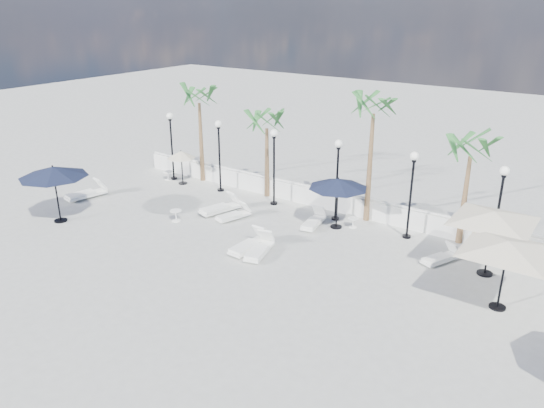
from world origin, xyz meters
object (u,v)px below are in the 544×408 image
Objects in this scene: lounger_4 at (249,244)px; parasol_cream_sq_a at (509,241)px; lounger_3 at (314,221)px; lounger_5 at (260,249)px; lounger_2 at (234,215)px; lounger_1 at (220,207)px; parasol_navy_left at (53,172)px; parasol_cream_sq_b at (495,211)px; lounger_0 at (86,193)px; lounger_6 at (440,257)px; parasol_cream_small at (181,155)px; parasol_navy_mid at (338,184)px.

lounger_4 is 9.79m from parasol_cream_sq_a.
lounger_5 reaches higher than lounger_3.
lounger_1 is at bearing -179.48° from lounger_2.
lounger_2 is at bearing 36.76° from parasol_navy_left.
parasol_cream_sq_b reaches higher than parasol_navy_left.
lounger_6 is at bearing 21.54° from lounger_0.
lounger_1 is 5.16m from parasol_cream_small.
lounger_0 is at bearing -170.01° from parasol_cream_sq_b.
lounger_6 is 5.37m from parasol_navy_mid.
lounger_0 is 19.58m from parasol_cream_sq_b.
lounger_3 is at bearing -153.49° from parasol_navy_mid.
parasol_cream_sq_b reaches higher than lounger_1.
lounger_4 is 0.66× the size of parasol_navy_left.
lounger_3 is 1.09× the size of lounger_6.
lounger_2 is 12.30m from parasol_cream_sq_a.
lounger_6 is (6.80, 3.44, -0.04)m from lounger_4.
parasol_navy_left is at bearing -120.95° from lounger_1.
lounger_4 is (-0.89, -3.67, 0.02)m from lounger_3.
parasol_navy_left reaches higher than lounger_3.
lounger_3 is at bearing -158.77° from lounger_6.
lounger_2 reaches higher than lounger_6.
parasol_cream_small reaches higher than lounger_1.
parasol_cream_sq_b is at bearing 20.59° from lounger_0.
lounger_5 is (11.25, -0.15, -0.02)m from lounger_0.
parasol_navy_left is at bearing -48.19° from lounger_0.
parasol_navy_mid is at bearing 28.65° from lounger_0.
lounger_3 is at bearing 70.75° from lounger_5.
lounger_5 is 1.07× the size of parasol_cream_small.
lounger_5 is at bearing -19.60° from lounger_2.
lounger_3 reaches higher than lounger_2.
parasol_cream_small is at bearing 176.00° from parasol_cream_sq_b.
lounger_5 is (3.20, -2.30, 0.03)m from lounger_2.
lounger_4 is at bearing -29.39° from parasol_cream_small.
lounger_4 reaches higher than lounger_2.
lounger_0 is at bearing 164.45° from lounger_5.
parasol_cream_sq_b reaches higher than parasol_cream_small.
parasol_navy_left is at bearing -168.20° from parasol_cream_sq_a.
parasol_cream_sq_a reaches higher than parasol_navy_mid.
lounger_2 is at bearing 141.46° from lounger_4.
lounger_1 reaches higher than lounger_6.
lounger_2 is 0.96× the size of lounger_3.
lounger_3 is (3.49, 1.45, 0.01)m from lounger_2.
lounger_1 is 0.41× the size of parasol_cream_sq_a.
lounger_3 is at bearing 78.22° from lounger_4.
lounger_5 is at bearing -104.13° from lounger_3.
lounger_3 reaches higher than lounger_6.
lounger_3 is 0.99× the size of parasol_cream_small.
lounger_2 is 0.89× the size of lounger_5.
parasol_cream_sq_b is at bearing 114.04° from parasol_cream_sq_a.
lounger_5 is at bearing -106.04° from parasol_navy_mid.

